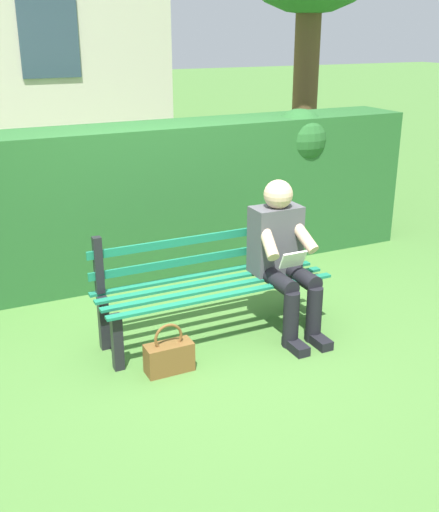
{
  "coord_description": "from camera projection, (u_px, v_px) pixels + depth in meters",
  "views": [
    {
      "loc": [
        1.81,
        3.83,
        2.22
      ],
      "look_at": [
        0.0,
        0.1,
        0.68
      ],
      "focal_mm": 43.42,
      "sensor_mm": 36.0,
      "label": 1
    }
  ],
  "objects": [
    {
      "name": "handbag",
      "position": [
        169.0,
        356.0,
        4.21
      ],
      "size": [
        0.33,
        0.14,
        0.36
      ],
      "color": "brown",
      "rests_on": "ground"
    },
    {
      "name": "park_bench",
      "position": [
        210.0,
        282.0,
        4.65
      ],
      "size": [
        1.77,
        0.49,
        0.85
      ],
      "color": "black",
      "rests_on": "ground"
    },
    {
      "name": "person_seated",
      "position": [
        283.0,
        254.0,
        4.66
      ],
      "size": [
        0.44,
        0.73,
        1.16
      ],
      "color": "#4C4C51",
      "rests_on": "ground"
    },
    {
      "name": "hedge_backdrop",
      "position": [
        141.0,
        199.0,
        5.73
      ],
      "size": [
        5.56,
        0.69,
        1.47
      ],
      "color": "#265B28",
      "rests_on": "ground"
    },
    {
      "name": "ground",
      "position": [
        214.0,
        335.0,
        4.74
      ],
      "size": [
        60.0,
        60.0,
        0.0
      ],
      "primitive_type": "plane",
      "color": "#477533"
    }
  ]
}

